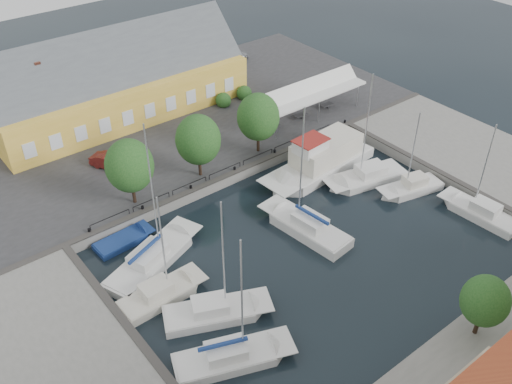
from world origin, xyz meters
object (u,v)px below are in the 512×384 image
center_sailboat (306,228)px  west_boat_b (161,296)px  warehouse (111,85)px  east_boat_c (480,214)px  west_boat_a (153,260)px  launch_nw (123,242)px  west_boat_d (231,359)px  car_silver (233,56)px  trawler (321,161)px  east_boat_a (367,179)px  car_red (112,162)px  tent_canopy (308,94)px  west_boat_c (215,314)px  east_boat_b (411,189)px

center_sailboat → west_boat_b: 13.84m
warehouse → center_sailboat: 28.49m
east_boat_c → west_boat_b: (-27.38, 8.94, 0.00)m
west_boat_a → launch_nw: west_boat_a is taller
warehouse → west_boat_d: 36.36m
car_silver → west_boat_a: (-27.64, -26.59, -1.49)m
east_boat_c → center_sailboat: bearing=149.5°
trawler → car_silver: bearing=72.9°
west_boat_b → west_boat_d: 7.89m
west_boat_a → west_boat_b: bearing=-111.6°
east_boat_a → car_red: bearing=140.1°
car_silver → car_red: size_ratio=1.03×
center_sailboat → west_boat_b: (-13.80, 0.93, -0.10)m
center_sailboat → east_boat_c: (13.57, -8.00, -0.10)m
warehouse → tent_canopy: bearing=-39.9°
car_red → west_boat_c: west_boat_c is taller
car_silver → east_boat_c: (-1.77, -39.32, -1.50)m
warehouse → west_boat_a: bearing=-110.4°
warehouse → car_red: 11.79m
east_boat_b → west_boat_b: size_ratio=0.94×
launch_nw → east_boat_c: bearing=-31.7°
warehouse → east_boat_b: (15.44, -29.69, -4.17)m
west_boat_c → launch_nw: bearing=97.0°
trawler → west_boat_b: size_ratio=1.38×
tent_canopy → launch_nw: bearing=-167.6°
car_silver → launch_nw: (-28.34, -22.89, -1.67)m
tent_canopy → east_boat_b: 16.24m
car_silver → east_boat_c: 39.39m
east_boat_b → center_sailboat: bearing=171.7°
west_boat_d → trawler: bearing=32.4°
car_red → east_boat_a: (18.90, -15.81, -1.45)m
warehouse → car_silver: (18.99, 3.35, -2.66)m
car_red → launch_nw: (-3.91, -9.44, -1.63)m
east_boat_a → east_boat_c: (3.75, -10.06, -0.00)m
tent_canopy → west_boat_b: (-26.76, -13.17, -3.42)m
car_silver → west_boat_b: bearing=129.6°
car_silver → west_boat_a: 38.38m
west_boat_a → west_boat_c: (0.71, -7.71, -0.01)m
center_sailboat → west_boat_a: 13.18m
tent_canopy → center_sailboat: size_ratio=1.14×
car_silver → west_boat_d: west_boat_d is taller
trawler → car_red: bearing=145.1°
car_silver → west_boat_d: bearing=136.9°
west_boat_b → west_boat_c: bearing=-60.5°
car_silver → east_boat_a: size_ratio=0.38×
center_sailboat → west_boat_c: (-11.59, -2.98, -0.10)m
east_boat_b → west_boat_d: bearing=-168.2°
east_boat_a → west_boat_c: (-21.41, -5.04, -0.00)m
west_boat_d → car_red: bearing=80.9°
tent_canopy → west_boat_d: west_boat_d is taller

